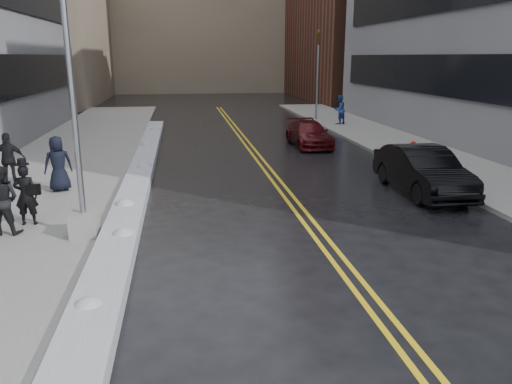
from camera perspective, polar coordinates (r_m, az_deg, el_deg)
name	(u,v)px	position (r m, az deg, el deg)	size (l,w,h in m)	color
ground	(227,266)	(10.99, -3.34, -8.45)	(160.00, 160.00, 0.00)	black
sidewalk_west	(57,171)	(21.06, -21.76, 2.28)	(5.50, 50.00, 0.15)	gray
sidewalk_east	(433,159)	(23.19, 19.62, 3.59)	(4.00, 50.00, 0.15)	gray
lane_line_left	(261,166)	(20.75, 0.57, 3.00)	(0.12, 50.00, 0.01)	gold
lane_line_right	(268,166)	(20.80, 1.39, 3.02)	(0.12, 50.00, 0.01)	gold
snow_ridge	(139,177)	(18.58, -13.20, 1.65)	(0.90, 30.00, 0.34)	silver
building_west_far	(24,7)	(56.16, -24.99, 18.60)	(14.00, 22.00, 18.00)	gray
building_far	(199,4)	(70.39, -6.58, 20.54)	(36.00, 16.00, 22.00)	gray
lamppost	(76,140)	(12.41, -19.85, 5.65)	(0.65, 0.65, 7.62)	gray
fire_hydrant	(413,149)	(22.65, 17.49, 4.73)	(0.26, 0.26, 0.73)	maroon
traffic_signal	(318,71)	(35.30, 7.05, 13.51)	(0.16, 0.20, 6.00)	gray
pedestrian_fedora	(26,195)	(14.19, -24.81, -0.31)	(0.58, 0.38, 1.59)	black
pedestrian_b	(2,200)	(13.69, -27.05, -0.82)	(0.84, 0.65, 1.73)	black
pedestrian_c	(58,164)	(17.38, -21.68, 3.03)	(0.88, 0.57, 1.80)	black
pedestrian_d	(9,159)	(18.84, -26.39, 3.37)	(1.05, 0.44, 1.79)	black
pedestrian_east	(339,110)	(33.09, 9.50, 9.28)	(0.91, 0.71, 1.87)	navy
car_black	(423,171)	(17.31, 18.50, 2.33)	(1.64, 4.69, 1.55)	black
car_maroon	(309,134)	(25.49, 6.06, 6.62)	(1.74, 4.28, 1.24)	#440A0F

